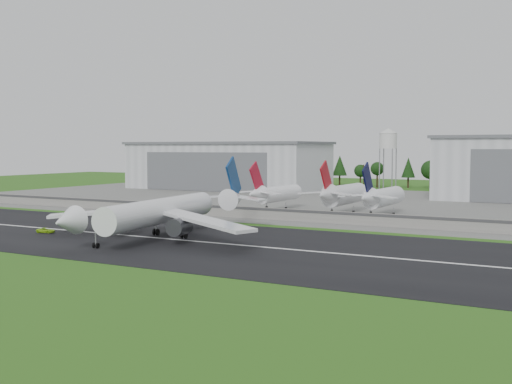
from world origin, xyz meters
The scene contains 14 objects.
ground centered at (0.00, 0.00, 0.00)m, with size 600.00×600.00×0.00m, color #215714.
runway centered at (0.00, 10.00, 0.05)m, with size 320.00×60.00×0.10m, color black.
runway_centerline centered at (0.00, 10.00, 0.11)m, with size 220.00×1.00×0.02m, color white.
apron centered at (0.00, 120.00, 0.05)m, with size 320.00×150.00×0.10m, color slate.
blast_fence centered at (0.00, 54.99, 1.81)m, with size 240.00×0.61×3.50m.
hangar_west centered at (-80.00, 164.92, 11.63)m, with size 97.00×44.00×23.20m.
water_tower centered at (-5.00, 185.00, 24.55)m, with size 8.40×8.40×29.40m.
utility_poles centered at (0.00, 200.00, 0.00)m, with size 230.00×3.00×12.00m, color black, non-canonical shape.
treeline centered at (0.00, 215.00, 0.00)m, with size 320.00×16.00×22.00m, color black, non-canonical shape.
main_airliner centered at (-2.52, 9.57, 4.89)m, with size 56.66×59.19×18.17m.
ground_vehicle centered at (-31.96, 3.89, 0.72)m, with size 2.06×4.46×1.24m, color #8DC817.
parked_jet_red_a centered at (-8.13, 76.50, 5.86)m, with size 7.36×31.29×16.34m.
parked_jet_red_b centered at (14.65, 76.59, 6.35)m, with size 7.36×31.29×16.87m.
parked_jet_navy centered at (27.09, 76.54, 6.03)m, with size 7.36×31.29×16.53m.
Camera 1 is at (86.14, -104.81, 20.59)m, focal length 45.00 mm.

